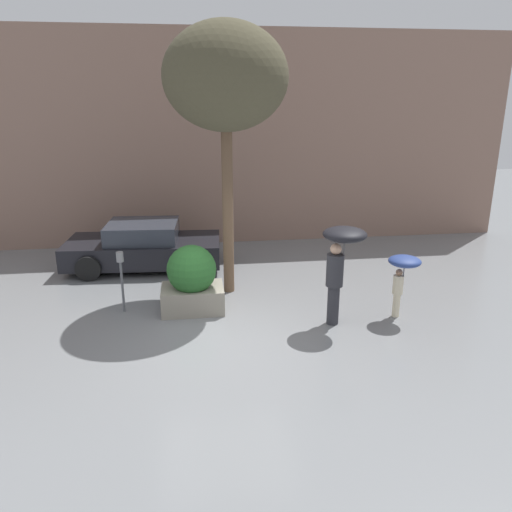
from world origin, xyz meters
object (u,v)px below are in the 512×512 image
object	(u,v)px
planter_box	(192,280)
person_adult	(341,253)
person_child	(403,269)
street_tree	(226,79)
parked_car_near	(144,247)
parking_meter	(121,269)

from	to	relation	value
planter_box	person_adult	size ratio (longest dim) A/B	0.72
person_child	street_tree	bearing A→B (deg)	-160.25
planter_box	parked_car_near	distance (m)	3.14
parking_meter	street_tree	bearing A→B (deg)	20.93
person_child	street_tree	distance (m)	5.12
planter_box	parked_car_near	size ratio (longest dim) A/B	0.35
person_child	planter_box	bearing A→B (deg)	-142.57
planter_box	parking_meter	bearing A→B (deg)	174.84
parked_car_near	parking_meter	size ratio (longest dim) A/B	3.11
person_child	street_tree	xyz separation A→B (m)	(-3.22, 1.88, 3.51)
parking_meter	parked_car_near	bearing A→B (deg)	85.68
person_adult	planter_box	bearing A→B (deg)	176.12
person_adult	parking_meter	xyz separation A→B (m)	(-4.14, 1.15, -0.51)
planter_box	person_child	size ratio (longest dim) A/B	1.08
planter_box	person_child	bearing A→B (deg)	-12.64
person_adult	parked_car_near	world-z (taller)	person_adult
street_tree	parking_meter	xyz separation A→B (m)	(-2.22, -0.85, -3.61)
person_adult	person_child	world-z (taller)	person_adult
planter_box	person_adult	world-z (taller)	person_adult
person_adult	parking_meter	bearing A→B (deg)	-178.95
person_child	parked_car_near	xyz separation A→B (m)	(-5.23, 3.81, -0.46)
planter_box	parked_car_near	bearing A→B (deg)	112.24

